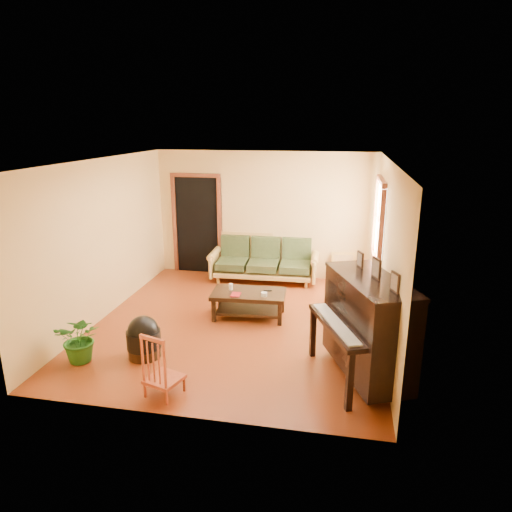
% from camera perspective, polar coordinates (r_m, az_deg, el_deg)
% --- Properties ---
extents(floor, '(5.00, 5.00, 0.00)m').
position_cam_1_polar(floor, '(7.50, -2.34, -8.40)').
color(floor, '#61230C').
rests_on(floor, ground).
extents(doorway, '(1.08, 0.16, 2.05)m').
position_cam_1_polar(doorway, '(9.83, -7.38, 3.80)').
color(doorway, black).
rests_on(doorway, floor).
extents(window, '(0.12, 1.36, 1.46)m').
position_cam_1_polar(window, '(8.12, 15.12, 4.13)').
color(window, white).
rests_on(window, right_wall).
extents(sofa, '(2.18, 0.97, 0.92)m').
position_cam_1_polar(sofa, '(9.30, 0.97, -0.39)').
color(sofa, '#A8813D').
rests_on(sofa, floor).
extents(coffee_table, '(1.25, 0.74, 0.44)m').
position_cam_1_polar(coffee_table, '(7.65, -0.90, -6.07)').
color(coffee_table, black).
rests_on(coffee_table, floor).
extents(armchair, '(0.95, 0.99, 0.91)m').
position_cam_1_polar(armchair, '(7.85, 12.77, -4.07)').
color(armchair, '#A8813D').
rests_on(armchair, floor).
extents(piano, '(1.39, 1.73, 1.33)m').
position_cam_1_polar(piano, '(5.93, 13.81, -8.82)').
color(piano, black).
rests_on(piano, floor).
extents(footstool, '(0.60, 0.60, 0.45)m').
position_cam_1_polar(footstool, '(6.60, -13.83, -10.39)').
color(footstool, black).
rests_on(footstool, floor).
extents(red_chair, '(0.49, 0.51, 0.82)m').
position_cam_1_polar(red_chair, '(5.63, -11.51, -13.04)').
color(red_chair, '#9A371C').
rests_on(red_chair, floor).
extents(leaning_frame, '(0.49, 0.18, 0.64)m').
position_cam_1_polar(leaning_frame, '(9.46, 10.83, -1.29)').
color(leaning_frame, gold).
rests_on(leaning_frame, floor).
extents(ceramic_crock, '(0.25, 0.25, 0.26)m').
position_cam_1_polar(ceramic_crock, '(9.28, 11.86, -2.92)').
color(ceramic_crock, '#303E91').
rests_on(ceramic_crock, floor).
extents(potted_plant, '(0.70, 0.63, 0.68)m').
position_cam_1_polar(potted_plant, '(6.69, -21.06, -9.58)').
color(potted_plant, '#215F1B').
rests_on(potted_plant, floor).
extents(book, '(0.16, 0.21, 0.02)m').
position_cam_1_polar(book, '(7.45, -3.12, -4.82)').
color(book, maroon).
rests_on(book, coffee_table).
extents(candle, '(0.07, 0.07, 0.11)m').
position_cam_1_polar(candle, '(7.67, -3.15, -3.85)').
color(candle, white).
rests_on(candle, coffee_table).
extents(glass_jar, '(0.12, 0.12, 0.07)m').
position_cam_1_polar(glass_jar, '(7.39, 1.03, -4.81)').
color(glass_jar, white).
rests_on(glass_jar, coffee_table).
extents(remote, '(0.15, 0.06, 0.01)m').
position_cam_1_polar(remote, '(7.62, 1.46, -4.33)').
color(remote, black).
rests_on(remote, coffee_table).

